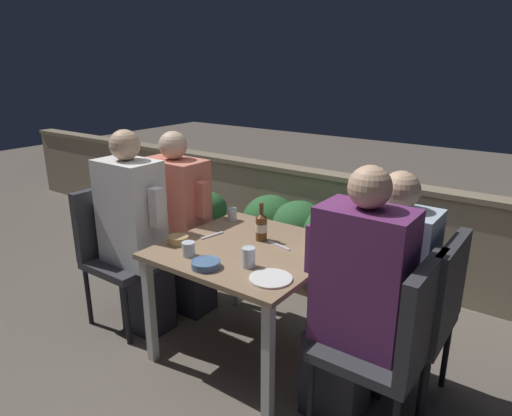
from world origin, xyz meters
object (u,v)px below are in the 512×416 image
person_white_polo (136,233)px  chair_left_far (161,229)px  chair_right_far (424,307)px  person_blue_shirt (385,285)px  chair_right_near (396,336)px  person_coral_top (181,223)px  potted_plant (208,220)px  beer_bottle (261,226)px  person_purple_stripe (354,302)px  chair_left_near (117,242)px

person_white_polo → chair_left_far: person_white_polo is taller
chair_right_far → person_blue_shirt: (-0.21, 0.00, 0.06)m
chair_right_far → chair_left_far: bearing=180.0°
person_white_polo → chair_right_near: (1.71, 0.03, -0.12)m
person_coral_top → potted_plant: (-0.34, 0.66, -0.24)m
person_white_polo → potted_plant: size_ratio=2.02×
chair_right_far → beer_bottle: chair_right_far is taller
beer_bottle → person_coral_top: bearing=177.3°
chair_left_far → beer_bottle: (0.92, -0.03, 0.23)m
chair_right_near → potted_plant: size_ratio=1.41×
chair_left_far → chair_right_near: 1.90m
chair_left_far → person_coral_top: 0.23m
person_white_polo → person_purple_stripe: 1.50m
beer_bottle → chair_right_far: bearing=1.9°
chair_left_near → chair_right_near: bearing=0.9°
chair_left_far → person_blue_shirt: 1.69m
person_white_polo → potted_plant: person_white_polo is taller
chair_left_near → person_white_polo: size_ratio=0.70×
person_coral_top → chair_right_far: size_ratio=1.38×
person_white_polo → potted_plant: (-0.29, 1.01, -0.27)m
chair_left_far → chair_right_near: same height
person_purple_stripe → person_blue_shirt: 0.33m
person_coral_top → potted_plant: 0.77m
person_coral_top → chair_left_near: bearing=-125.3°
chair_right_near → person_coral_top: bearing=168.9°
person_coral_top → chair_right_near: person_coral_top is taller
chair_right_near → chair_right_far: same height
person_blue_shirt → beer_bottle: (-0.76, -0.03, 0.17)m
potted_plant → person_blue_shirt: bearing=-19.9°
chair_right_near → person_purple_stripe: 0.23m
person_purple_stripe → person_blue_shirt: bearing=85.5°
chair_left_near → person_blue_shirt: (1.73, 0.36, 0.06)m
person_blue_shirt → beer_bottle: bearing=-177.6°
person_coral_top → person_purple_stripe: bearing=-12.7°
chair_right_near → chair_left_far: bearing=170.1°
chair_left_near → potted_plant: bearing=94.7°
chair_right_far → potted_plant: size_ratio=1.41×
chair_left_far → person_coral_top: (0.21, 0.00, 0.09)m
person_blue_shirt → beer_bottle: person_blue_shirt is taller
person_white_polo → person_coral_top: 0.36m
chair_left_near → chair_right_far: (1.94, 0.36, 0.00)m
person_blue_shirt → person_coral_top: bearing=180.0°
person_coral_top → person_blue_shirt: 1.48m
chair_right_far → person_coral_top: bearing=180.0°
person_blue_shirt → potted_plant: (-1.82, 0.66, -0.21)m
person_coral_top → beer_bottle: bearing=-2.7°
chair_right_far → beer_bottle: 1.00m
chair_left_far → chair_right_near: size_ratio=1.00×
person_purple_stripe → person_blue_shirt: size_ratio=1.07×
person_blue_shirt → chair_left_near: bearing=-168.4°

